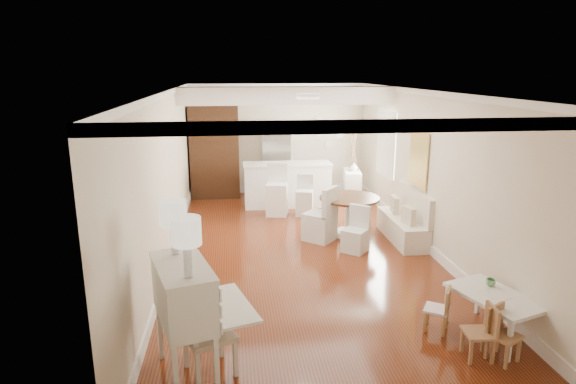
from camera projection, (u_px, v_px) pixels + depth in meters
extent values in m
plane|color=maroon|center=(302.00, 254.00, 8.44)|extent=(9.00, 9.00, 0.00)
cube|color=white|center=(303.00, 91.00, 7.75)|extent=(4.50, 9.00, 0.04)
cube|color=beige|center=(277.00, 139.00, 12.42)|extent=(4.50, 0.04, 2.80)
cube|color=beige|center=(387.00, 299.00, 3.76)|extent=(4.50, 0.04, 2.80)
cube|color=beige|center=(166.00, 180.00, 7.84)|extent=(0.04, 9.00, 2.80)
cube|color=beige|center=(431.00, 173.00, 8.35)|extent=(0.04, 9.00, 2.80)
cube|color=white|center=(287.00, 96.00, 9.91)|extent=(4.50, 0.45, 0.36)
cube|color=tan|center=(418.00, 159.00, 8.79)|extent=(0.04, 0.84, 1.04)
cube|color=white|center=(386.00, 144.00, 10.62)|extent=(0.04, 1.10, 1.40)
cylinder|color=#381E11|center=(230.00, 122.00, 12.16)|extent=(0.30, 0.03, 0.30)
cylinder|color=white|center=(308.00, 96.00, 7.28)|extent=(0.36, 0.36, 0.08)
cube|color=silver|center=(185.00, 322.00, 4.92)|extent=(1.24, 1.26, 1.27)
cube|color=silver|center=(209.00, 333.00, 5.05)|extent=(0.69, 0.69, 0.92)
cube|color=white|center=(493.00, 315.00, 5.80)|extent=(0.94, 1.22, 0.54)
cube|color=#9E6F47|center=(479.00, 332.00, 5.32)|extent=(0.33, 0.33, 0.64)
cube|color=#A67F4B|center=(437.00, 308.00, 5.91)|extent=(0.39, 0.39, 0.59)
cube|color=#A9784D|center=(504.00, 335.00, 5.28)|extent=(0.41, 0.41, 0.63)
cube|color=silver|center=(403.00, 215.00, 9.03)|extent=(0.52, 1.60, 0.98)
cylinder|color=#4D2B18|center=(349.00, 217.00, 9.27)|extent=(1.49, 1.49, 0.78)
cube|color=silver|center=(355.00, 230.00, 8.47)|extent=(0.55, 0.55, 0.81)
cube|color=silver|center=(320.00, 213.00, 9.02)|extent=(0.72, 0.71, 1.05)
cube|color=white|center=(287.00, 185.00, 11.31)|extent=(2.05, 0.65, 1.03)
cube|color=white|center=(277.00, 190.00, 10.59)|extent=(0.54, 0.54, 1.14)
cube|color=silver|center=(305.00, 195.00, 10.57)|extent=(0.44, 0.44, 0.91)
cube|color=#381E11|center=(215.00, 152.00, 12.00)|extent=(1.20, 0.60, 2.30)
imported|color=silver|center=(290.00, 160.00, 12.25)|extent=(0.75, 0.65, 1.80)
cube|color=silver|center=(352.00, 187.00, 11.58)|extent=(0.49, 0.88, 0.80)
imported|color=#61A669|center=(491.00, 282.00, 5.96)|extent=(0.13, 0.13, 0.09)
imported|color=white|center=(354.00, 167.00, 11.45)|extent=(0.22, 0.22, 0.20)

